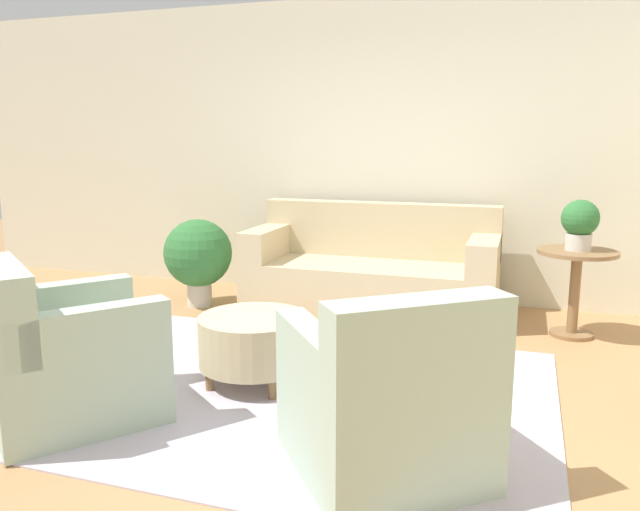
% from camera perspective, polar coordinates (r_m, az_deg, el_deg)
% --- Properties ---
extents(ground_plane, '(16.00, 16.00, 0.00)m').
position_cam_1_polar(ground_plane, '(3.91, -4.74, -12.18)').
color(ground_plane, '#AD7F51').
extents(wall_back, '(9.02, 0.12, 2.80)m').
position_cam_1_polar(wall_back, '(6.05, 4.76, 9.56)').
color(wall_back, beige).
rests_on(wall_back, ground_plane).
extents(rug, '(3.36, 2.42, 0.01)m').
position_cam_1_polar(rug, '(3.91, -4.74, -12.11)').
color(rug, '#BCB2C1').
rests_on(rug, ground_plane).
extents(couch, '(2.18, 0.88, 0.93)m').
position_cam_1_polar(couch, '(5.58, 4.76, -1.54)').
color(couch, '#C6B289').
rests_on(couch, ground_plane).
extents(armchair_left, '(1.13, 1.14, 0.88)m').
position_cam_1_polar(armchair_left, '(3.68, -22.35, -8.70)').
color(armchair_left, '#9EB29E').
rests_on(armchair_left, rug).
extents(armchair_right, '(1.13, 1.14, 0.88)m').
position_cam_1_polar(armchair_right, '(2.91, 6.21, -13.16)').
color(armchair_right, '#9EB29E').
rests_on(armchair_right, rug).
extents(ottoman_table, '(0.69, 0.69, 0.43)m').
position_cam_1_polar(ottoman_table, '(3.93, -6.05, -7.72)').
color(ottoman_table, '#C6B289').
rests_on(ottoman_table, rug).
extents(side_table, '(0.59, 0.59, 0.68)m').
position_cam_1_polar(side_table, '(5.17, 22.34, -1.84)').
color(side_table, olive).
rests_on(side_table, ground_plane).
extents(potted_plant_on_side_table, '(0.28, 0.28, 0.39)m').
position_cam_1_polar(potted_plant_on_side_table, '(5.10, 22.67, 2.83)').
color(potted_plant_on_side_table, beige).
rests_on(potted_plant_on_side_table, side_table).
extents(potted_plant_floor, '(0.62, 0.62, 0.80)m').
position_cam_1_polar(potted_plant_floor, '(5.76, -11.09, 0.05)').
color(potted_plant_floor, beige).
rests_on(potted_plant_floor, ground_plane).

